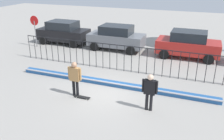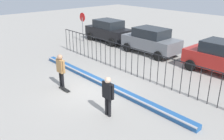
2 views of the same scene
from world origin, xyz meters
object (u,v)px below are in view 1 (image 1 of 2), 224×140
object	(u,v)px
parked_car_red	(188,44)
stop_sign	(35,27)
skateboarder	(75,76)
parked_car_black	(63,32)
skateboard	(82,97)
parked_car_gray	(116,37)
camera_operator	(150,89)

from	to	relation	value
parked_car_red	stop_sign	world-z (taller)	stop_sign
parked_car_red	stop_sign	size ratio (longest dim) A/B	1.72
stop_sign	skateboarder	bearing A→B (deg)	-41.82
skateboarder	parked_car_red	world-z (taller)	parked_car_red
skateboarder	parked_car_black	distance (m)	9.82
parked_car_black	stop_sign	distance (m)	2.34
skateboard	stop_sign	xyz separation A→B (m)	(-7.58, 6.53, 1.56)
skateboarder	skateboard	xyz separation A→B (m)	(0.40, -0.11, -1.00)
parked_car_black	skateboarder	bearing A→B (deg)	-53.58
skateboarder	parked_car_gray	world-z (taller)	parked_car_gray
stop_sign	skateboard	bearing A→B (deg)	-40.75
skateboard	skateboarder	bearing A→B (deg)	165.85
skateboard	parked_car_red	distance (m)	9.14
parked_car_gray	skateboard	bearing A→B (deg)	-83.58
skateboarder	parked_car_red	distance (m)	9.19
skateboard	parked_car_red	size ratio (longest dim) A/B	0.19
camera_operator	stop_sign	xyz separation A→B (m)	(-10.81, 6.44, 0.60)
skateboard	stop_sign	size ratio (longest dim) A/B	0.32
parked_car_red	stop_sign	xyz separation A→B (m)	(-11.74, -1.56, 0.64)
camera_operator	parked_car_red	size ratio (longest dim) A/B	0.40
camera_operator	parked_car_gray	xyz separation A→B (m)	(-4.44, 7.99, -0.05)
skateboard	parked_car_red	world-z (taller)	parked_car_red
camera_operator	stop_sign	size ratio (longest dim) A/B	0.68
parked_car_black	parked_car_red	world-z (taller)	same
parked_car_red	stop_sign	bearing A→B (deg)	-176.26
camera_operator	parked_car_red	distance (m)	8.05
skateboard	parked_car_black	xyz separation A→B (m)	(-6.03, 8.16, 0.91)
stop_sign	parked_car_gray	bearing A→B (deg)	13.71
skateboarder	parked_car_black	size ratio (longest dim) A/B	0.41
parked_car_black	parked_car_red	xyz separation A→B (m)	(10.18, -0.07, 0.00)
camera_operator	parked_car_gray	world-z (taller)	parked_car_gray
skateboard	camera_operator	bearing A→B (deg)	2.57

